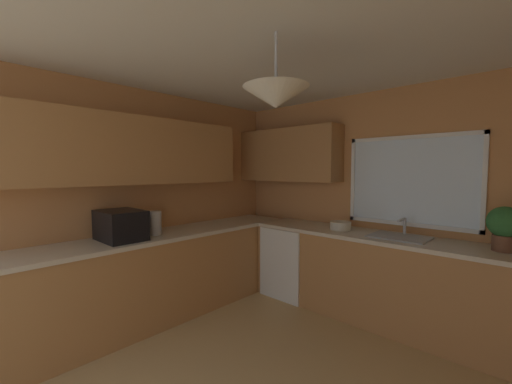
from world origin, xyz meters
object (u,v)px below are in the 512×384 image
(microwave, at_px, (121,225))
(sink_assembly, at_px, (399,236))
(kettle, at_px, (155,223))
(dishwasher, at_px, (293,260))
(potted_plant, at_px, (505,226))
(bowl, at_px, (340,226))

(microwave, bearing_deg, sink_assembly, 45.12)
(kettle, xyz_separation_m, sink_assembly, (1.93, 1.61, -0.11))
(dishwasher, distance_m, sink_assembly, 1.39)
(dishwasher, height_order, microwave, microwave)
(sink_assembly, distance_m, potted_plant, 0.85)
(microwave, xyz_separation_m, sink_assembly, (1.95, 1.96, -0.13))
(microwave, height_order, sink_assembly, microwave)
(microwave, bearing_deg, potted_plant, 35.81)
(dishwasher, distance_m, bowl, 0.83)
(dishwasher, bearing_deg, kettle, -112.09)
(kettle, xyz_separation_m, bowl, (1.29, 1.61, -0.08))
(dishwasher, distance_m, kettle, 1.81)
(dishwasher, bearing_deg, potted_plant, 2.16)
(sink_assembly, xyz_separation_m, bowl, (-0.65, -0.01, 0.03))
(microwave, relative_size, sink_assembly, 0.88)
(microwave, distance_m, bowl, 2.35)
(microwave, relative_size, potted_plant, 1.27)
(kettle, height_order, bowl, kettle)
(microwave, bearing_deg, dishwasher, 71.09)
(sink_assembly, bearing_deg, kettle, -140.17)
(sink_assembly, relative_size, potted_plant, 1.44)
(bowl, bearing_deg, dishwasher, -177.35)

